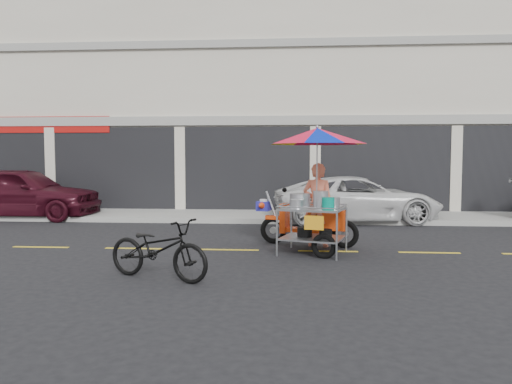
# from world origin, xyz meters

# --- Properties ---
(ground) EXTENTS (90.00, 90.00, 0.00)m
(ground) POSITION_xyz_m (0.00, 0.00, 0.00)
(ground) COLOR black
(sidewalk) EXTENTS (45.00, 3.00, 0.15)m
(sidewalk) POSITION_xyz_m (0.00, 5.50, 0.07)
(sidewalk) COLOR gray
(sidewalk) RESTS_ON ground
(shophouse_block) EXTENTS (36.00, 8.11, 10.40)m
(shophouse_block) POSITION_xyz_m (2.82, 10.59, 4.24)
(shophouse_block) COLOR beige
(shophouse_block) RESTS_ON ground
(centerline) EXTENTS (42.00, 0.10, 0.01)m
(centerline) POSITION_xyz_m (0.00, 0.00, 0.00)
(centerline) COLOR gold
(centerline) RESTS_ON ground
(maroon_sedan) EXTENTS (4.76, 1.96, 1.61)m
(maroon_sedan) POSITION_xyz_m (-9.09, 4.70, 0.81)
(maroon_sedan) COLOR #380B17
(maroon_sedan) RESTS_ON ground
(white_pickup) EXTENTS (5.07, 2.87, 1.34)m
(white_pickup) POSITION_xyz_m (1.16, 4.70, 0.67)
(white_pickup) COLOR silver
(white_pickup) RESTS_ON ground
(near_bicycle) EXTENTS (1.92, 1.27, 0.95)m
(near_bicycle) POSITION_xyz_m (-2.78, -2.52, 0.48)
(near_bicycle) COLOR black
(near_bicycle) RESTS_ON ground
(food_vendor_rig) EXTENTS (2.49, 2.48, 2.53)m
(food_vendor_rig) POSITION_xyz_m (-0.25, 0.07, 1.59)
(food_vendor_rig) COLOR black
(food_vendor_rig) RESTS_ON ground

